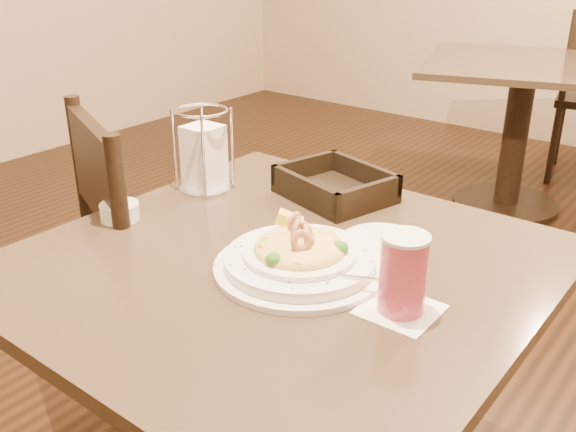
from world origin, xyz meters
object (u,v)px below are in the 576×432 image
Objects in this scene: pasta_bowl at (300,256)px; side_plate at (383,243)px; dining_chair_near at (163,275)px; bread_basket at (335,188)px; background_table at (519,110)px; main_table at (282,362)px; butter_ramekin at (120,212)px; napkin_caddy at (204,155)px; drink_glass at (403,274)px.

side_plate is at bearing 69.66° from pasta_bowl.
bread_basket is at bearing -127.12° from dining_chair_near.
background_table is 2.14m from side_plate.
bread_basket is (-0.09, 0.31, 0.25)m from main_table.
main_table is at bearing -73.33° from bread_basket.
background_table is at bearing 88.86° from butter_ramekin.
napkin_caddy is at bearing -123.31° from dining_chair_near.
napkin_caddy is (-0.27, -0.14, 0.06)m from bread_basket.
bread_basket reaches higher than main_table.
drink_glass is (0.59, -2.26, 0.30)m from background_table.
side_plate is at bearing -0.04° from napkin_caddy.
butter_ramekin reaches higher than main_table.
butter_ramekin is at bearing -154.57° from side_plate.
main_table is at bearing 166.47° from pasta_bowl.
butter_ramekin is (-0.64, -0.05, -0.05)m from drink_glass.
side_plate is (0.07, 0.18, -0.02)m from pasta_bowl.
main_table is 3.28× the size of bread_basket.
side_plate is at bearing -77.78° from background_table.
napkin_caddy is 1.18× the size of side_plate.
pasta_bowl reaches higher than bread_basket.
bread_basket is at bearing 28.40° from napkin_caddy.
napkin_caddy is (-0.03, -2.07, 0.31)m from background_table.
dining_chair_near is at bearing 167.69° from pasta_bowl.
pasta_bowl is 1.75× the size of napkin_caddy.
bread_basket is at bearing 145.54° from side_plate.
bread_basket is at bearing 136.69° from drink_glass.
pasta_bowl reaches higher than side_plate.
dining_chair_near is 7.00× the size of drink_glass.
side_plate is at bearing -34.46° from bread_basket.
napkin_caddy is 0.48m from side_plate.
background_table is 2.30m from pasta_bowl.
dining_chair_near is at bearing 116.44° from butter_ramekin.
drink_glass is 0.81× the size of side_plate.
bread_basket is (0.24, -1.93, 0.25)m from background_table.
side_plate is (0.12, 0.17, 0.24)m from main_table.
butter_ramekin is at bearing -94.07° from napkin_caddy.
dining_chair_near is 5.66× the size of side_plate.
napkin_caddy is 0.24m from butter_ramekin.
butter_ramekin reaches higher than side_plate.
dining_chair_near reaches higher than bread_basket.
dining_chair_near reaches higher than background_table.
dining_chair_near is (-0.13, -2.14, -0.01)m from background_table.
butter_ramekin reaches higher than background_table.
bread_basket is at bearing 53.24° from butter_ramekin.
dining_chair_near reaches higher than pasta_bowl.
background_table is at bearing 102.22° from side_plate.
drink_glass reaches higher than background_table.
main_table is at bearing 10.39° from butter_ramekin.
pasta_bowl reaches higher than background_table.
butter_ramekin is (0.08, -0.17, 0.25)m from dining_chair_near.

